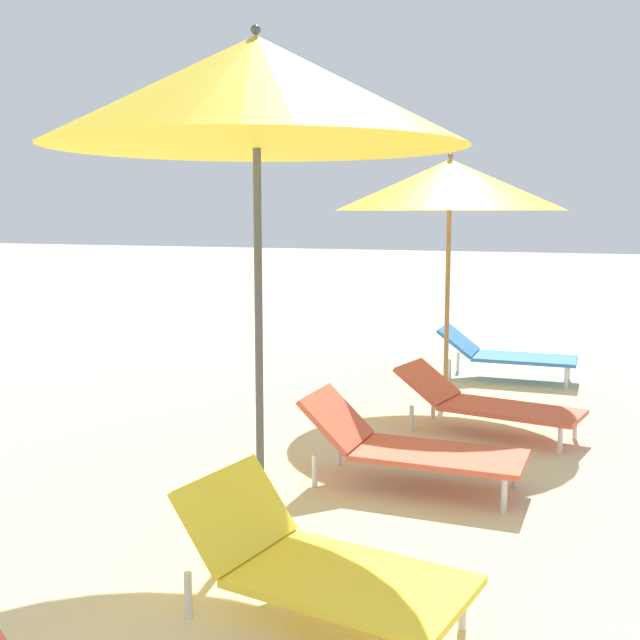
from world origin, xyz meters
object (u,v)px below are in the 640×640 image
umbrella_second (256,92)px  umbrella_farthest (450,185)px  lounger_farthest_inland (486,402)px  lounger_second_inland (316,561)px  lounger_farthest_shoreside (505,353)px  lounger_second_shoreside (408,445)px

umbrella_second → umbrella_farthest: size_ratio=1.19×
umbrella_farthest → lounger_farthest_inland: bearing=-63.1°
umbrella_second → lounger_second_inland: bearing=-52.8°
lounger_farthest_inland → umbrella_farthest: bearing=127.1°
lounger_farthest_shoreside → lounger_second_inland: bearing=-91.3°
umbrella_second → lounger_second_inland: 2.68m
lounger_second_inland → lounger_farthest_shoreside: lounger_second_inland is taller
umbrella_second → umbrella_farthest: bearing=84.3°
umbrella_farthest → lounger_farthest_shoreside: (0.44, 1.15, -1.90)m
lounger_second_shoreside → umbrella_farthest: 3.40m
lounger_second_shoreside → lounger_farthest_shoreside: (0.10, 3.94, 0.00)m
umbrella_second → umbrella_farthest: (0.37, 3.71, -0.42)m
umbrella_second → lounger_farthest_shoreside: bearing=80.5°
lounger_second_inland → umbrella_farthest: (-0.43, 4.76, 1.91)m
umbrella_farthest → lounger_farthest_inland: 2.37m
lounger_second_inland → lounger_farthest_shoreside: (0.01, 5.92, 0.01)m
umbrella_farthest → lounger_farthest_inland: umbrella_farthest is taller
lounger_second_shoreside → lounger_farthest_shoreside: bearing=88.6°
lounger_second_inland → lounger_farthest_shoreside: size_ratio=0.91×
umbrella_second → umbrella_farthest: umbrella_second is taller
lounger_second_shoreside → lounger_second_inland: lounger_second_inland is taller
umbrella_second → lounger_farthest_inland: (1.00, 2.48, -2.35)m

